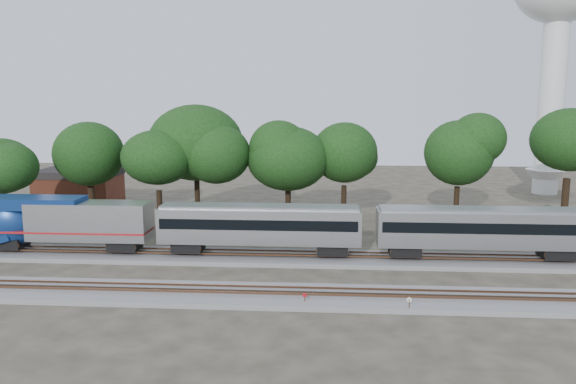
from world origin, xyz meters
The scene contains 16 objects.
ground centered at (0.00, 0.00, 0.00)m, with size 160.00×160.00×0.00m, color #383328.
track_far centered at (0.00, 6.00, 0.21)m, with size 160.00×5.00×0.73m.
track_near centered at (0.00, -4.00, 0.21)m, with size 160.00×5.00×0.73m.
switch_stand_red centered at (1.92, -5.47, 0.64)m, with size 0.32×0.06×1.00m.
switch_stand_white centered at (9.10, -6.25, 0.74)m, with size 0.35×0.18×1.16m.
switch_lever centered at (7.82, -5.62, 0.15)m, with size 0.50×0.30×0.30m, color #512D19.
water_tower centered at (37.13, 44.93, 27.00)m, with size 13.16×13.16×36.45m.
brick_building centered at (-30.31, 30.31, 2.51)m, with size 10.46×7.43×4.99m.
tree_0 centered at (-31.22, 13.72, 7.40)m, with size 7.54×7.54×10.64m.
tree_1 centered at (-23.82, 19.17, 8.24)m, with size 8.39×8.39×11.83m.
tree_2 centered at (-15.29, 17.49, 8.07)m, with size 8.22×8.22×11.58m.
tree_3 centered at (-11.76, 20.87, 9.44)m, with size 9.61×9.61×13.55m.
tree_4 centered at (-1.00, 20.10, 7.76)m, with size 7.91×7.91×11.15m.
tree_5 centered at (5.43, 21.52, 8.35)m, with size 8.50×8.50×11.98m.
tree_6 centered at (18.37, 21.51, 8.40)m, with size 8.55×8.55×12.06m.
tree_7 centered at (31.47, 23.83, 9.78)m, with size 9.95×9.95×14.03m.
Camera 1 is at (3.32, -43.20, 14.54)m, focal length 35.00 mm.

